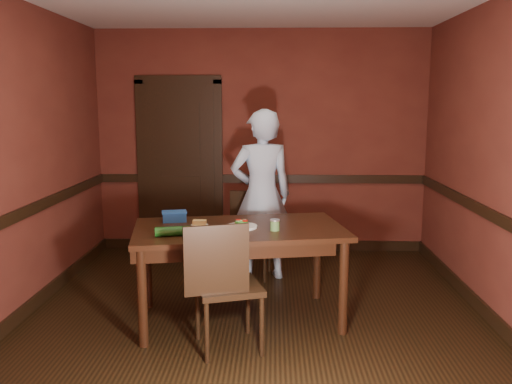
# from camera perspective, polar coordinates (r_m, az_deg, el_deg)

# --- Properties ---
(floor) EXTENTS (4.00, 4.50, 0.01)m
(floor) POSITION_cam_1_polar(r_m,az_deg,el_deg) (4.75, -0.14, -13.32)
(floor) COLOR black
(floor) RESTS_ON ground
(wall_back) EXTENTS (4.00, 0.02, 2.70)m
(wall_back) POSITION_cam_1_polar(r_m,az_deg,el_deg) (6.64, 0.55, 5.27)
(wall_back) COLOR maroon
(wall_back) RESTS_ON ground
(wall_front) EXTENTS (4.00, 0.02, 2.70)m
(wall_front) POSITION_cam_1_polar(r_m,az_deg,el_deg) (2.18, -2.28, -3.51)
(wall_front) COLOR maroon
(wall_front) RESTS_ON ground
(wall_left) EXTENTS (0.02, 4.50, 2.70)m
(wall_left) POSITION_cam_1_polar(r_m,az_deg,el_deg) (4.90, -24.26, 2.91)
(wall_left) COLOR maroon
(wall_left) RESTS_ON ground
(wall_right) EXTENTS (0.02, 4.50, 2.70)m
(wall_right) POSITION_cam_1_polar(r_m,az_deg,el_deg) (4.77, 24.65, 2.73)
(wall_right) COLOR maroon
(wall_right) RESTS_ON ground
(dado_back) EXTENTS (4.00, 0.03, 0.10)m
(dado_back) POSITION_cam_1_polar(r_m,az_deg,el_deg) (6.68, 0.54, 1.40)
(dado_back) COLOR black
(dado_back) RESTS_ON ground
(dado_left) EXTENTS (0.03, 4.50, 0.10)m
(dado_left) POSITION_cam_1_polar(r_m,az_deg,el_deg) (4.96, -23.75, -2.25)
(dado_left) COLOR black
(dado_left) RESTS_ON ground
(dado_right) EXTENTS (0.03, 4.50, 0.10)m
(dado_right) POSITION_cam_1_polar(r_m,az_deg,el_deg) (4.83, 24.12, -2.57)
(dado_right) COLOR black
(dado_right) RESTS_ON ground
(baseboard_back) EXTENTS (4.00, 0.03, 0.12)m
(baseboard_back) POSITION_cam_1_polar(r_m,az_deg,el_deg) (6.84, 0.53, -5.57)
(baseboard_back) COLOR black
(baseboard_back) RESTS_ON ground
(baseboard_left) EXTENTS (0.03, 4.50, 0.12)m
(baseboard_left) POSITION_cam_1_polar(r_m,az_deg,el_deg) (5.18, -23.12, -11.38)
(baseboard_left) COLOR black
(baseboard_left) RESTS_ON ground
(baseboard_right) EXTENTS (0.03, 4.50, 0.12)m
(baseboard_right) POSITION_cam_1_polar(r_m,az_deg,el_deg) (5.06, 23.46, -11.92)
(baseboard_right) COLOR black
(baseboard_right) RESTS_ON ground
(door) EXTENTS (1.05, 0.07, 2.20)m
(door) POSITION_cam_1_polar(r_m,az_deg,el_deg) (6.73, -8.02, 3.02)
(door) COLOR black
(door) RESTS_ON ground
(dining_table) EXTENTS (1.87, 1.27, 0.81)m
(dining_table) POSITION_cam_1_polar(r_m,az_deg,el_deg) (4.62, -1.76, -8.60)
(dining_table) COLOR black
(dining_table) RESTS_ON floor
(chair_far) EXTENTS (0.47, 0.47, 0.89)m
(chair_far) POSITION_cam_1_polar(r_m,az_deg,el_deg) (5.72, -0.58, -4.61)
(chair_far) COLOR black
(chair_far) RESTS_ON floor
(chair_near) EXTENTS (0.58, 0.58, 1.00)m
(chair_near) POSITION_cam_1_polar(r_m,az_deg,el_deg) (4.09, -2.94, -9.67)
(chair_near) COLOR black
(chair_near) RESTS_ON floor
(person) EXTENTS (0.73, 0.56, 1.77)m
(person) POSITION_cam_1_polar(r_m,az_deg,el_deg) (5.60, 0.57, -0.33)
(person) COLOR silver
(person) RESTS_ON floor
(sandwich_plate) EXTENTS (0.26, 0.26, 0.07)m
(sandwich_plate) POSITION_cam_1_polar(r_m,az_deg,el_deg) (4.49, -1.55, -3.54)
(sandwich_plate) COLOR white
(sandwich_plate) RESTS_ON dining_table
(sauce_jar) EXTENTS (0.08, 0.08, 0.09)m
(sauce_jar) POSITION_cam_1_polar(r_m,az_deg,el_deg) (4.39, 2.00, -3.47)
(sauce_jar) COLOR #55823F
(sauce_jar) RESTS_ON dining_table
(cheese_saucer) EXTENTS (0.15, 0.15, 0.05)m
(cheese_saucer) POSITION_cam_1_polar(r_m,az_deg,el_deg) (4.59, -5.96, -3.31)
(cheese_saucer) COLOR white
(cheese_saucer) RESTS_ON dining_table
(food_tub) EXTENTS (0.24, 0.19, 0.09)m
(food_tub) POSITION_cam_1_polar(r_m,az_deg,el_deg) (4.77, -8.59, -2.54)
(food_tub) COLOR blue
(food_tub) RESTS_ON dining_table
(wrapped_veg) EXTENTS (0.28, 0.14, 0.08)m
(wrapped_veg) POSITION_cam_1_polar(r_m,az_deg,el_deg) (4.26, -8.78, -4.11)
(wrapped_veg) COLOR #144D13
(wrapped_veg) RESTS_ON dining_table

